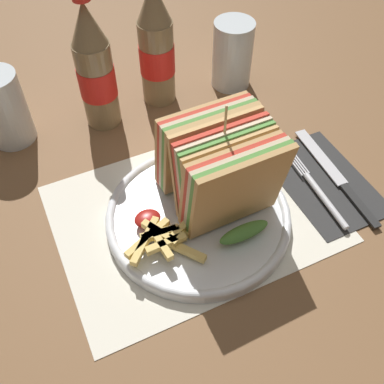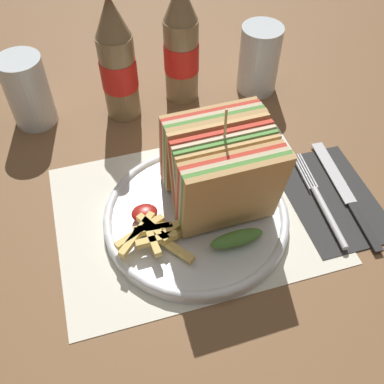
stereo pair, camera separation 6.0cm
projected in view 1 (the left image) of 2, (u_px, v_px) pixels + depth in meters
The scene contains 13 objects.
ground_plane at pixel (182, 217), 0.63m from camera, with size 4.00×4.00×0.00m, color brown.
placemat at pixel (194, 215), 0.63m from camera, with size 0.38×0.28×0.00m.
plate_main at pixel (198, 216), 0.62m from camera, with size 0.25×0.25×0.02m.
club_sandwich at pixel (221, 170), 0.57m from camera, with size 0.13×0.16×0.17m.
fries_pile at pixel (164, 237), 0.57m from camera, with size 0.11×0.10×0.02m.
ketchup_blob at pixel (149, 221), 0.59m from camera, with size 0.04×0.03×0.01m.
napkin at pixel (323, 181), 0.67m from camera, with size 0.12×0.19×0.00m.
fork at pixel (318, 191), 0.65m from camera, with size 0.02×0.18×0.01m.
knife at pixel (336, 176), 0.67m from camera, with size 0.03×0.21×0.00m.
coke_bottle_near at pixel (95, 70), 0.68m from camera, with size 0.06×0.06×0.23m.
coke_bottle_far at pixel (156, 47), 0.72m from camera, with size 0.06×0.06×0.23m.
glass_near at pixel (232, 54), 0.78m from camera, with size 0.07×0.07×0.12m.
glass_far at pixel (4, 109), 0.69m from camera, with size 0.07×0.07×0.12m.
Camera 1 is at (-0.15, -0.35, 0.50)m, focal length 42.00 mm.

